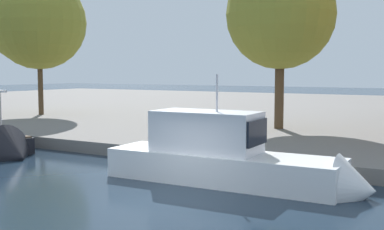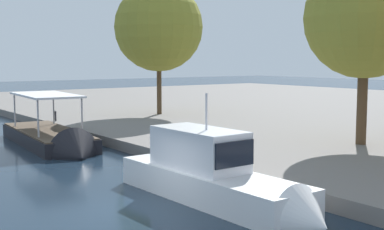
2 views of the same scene
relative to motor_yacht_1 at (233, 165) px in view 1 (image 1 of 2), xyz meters
name	(u,v)px [view 1 (image 1 of 2)]	position (x,y,z in m)	size (l,w,h in m)	color
ground_plane	(164,199)	(-0.97, -3.04, -0.69)	(220.00, 220.00, 0.00)	#192838
dock_promenade	(368,113)	(-0.97, 29.76, -0.39)	(120.00, 55.00, 0.60)	slate
motor_yacht_1	(233,165)	(0.00, 0.00, 0.00)	(9.68, 2.52, 4.72)	white
mooring_bollard_2	(195,139)	(-3.28, 2.94, 0.36)	(0.29, 0.29, 0.83)	#2D2D33
tree_0	(281,16)	(-2.88, 12.46, 6.62)	(6.41, 6.56, 9.95)	#4C3823
tree_2	(37,22)	(-22.54, 11.76, 7.18)	(7.32, 7.32, 10.88)	#4C3823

